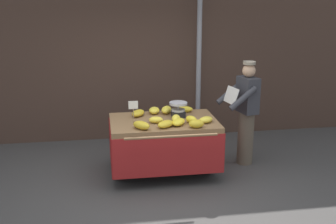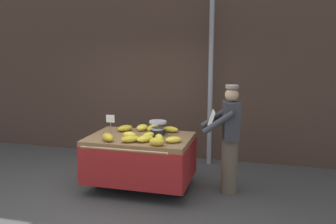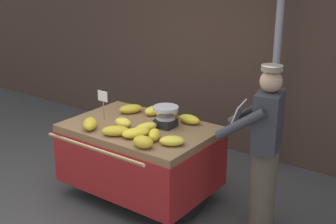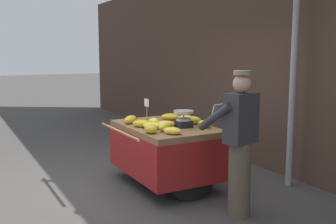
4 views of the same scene
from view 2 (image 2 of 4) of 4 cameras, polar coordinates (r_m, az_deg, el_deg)
The scene contains 19 objects.
ground_plane at distance 5.29m, azimuth -9.17°, elevation -14.99°, with size 60.00×60.00×0.00m, color #423F3D.
back_wall at distance 7.30m, azimuth -1.10°, elevation 6.36°, with size 16.00×0.24×3.49m, color #473328.
street_pole at distance 6.69m, azimuth 6.99°, elevation 5.14°, with size 0.09×0.09×3.31m, color gray.
banana_cart at distance 5.60m, azimuth -4.60°, elevation -6.34°, with size 1.64×1.29×0.88m.
weighing_scale at distance 5.57m, azimuth -1.69°, elevation -2.65°, with size 0.28×0.28×0.24m.
price_sign at distance 5.58m, azimuth -9.43°, elevation -1.41°, with size 0.14×0.01×0.34m.
banana_bunch_0 at distance 5.21m, azimuth -6.20°, elevation -4.40°, with size 0.16×0.29×0.10m, color gold.
banana_bunch_1 at distance 5.91m, azimuth -4.26°, elevation -2.56°, with size 0.17×0.25×0.11m, color yellow.
banana_bunch_2 at distance 5.78m, azimuth 0.41°, elevation -2.88°, with size 0.14×0.27×0.10m, color yellow.
banana_bunch_3 at distance 5.84m, azimuth -2.45°, elevation -2.65°, with size 0.16×0.28×0.12m, color yellow.
banana_bunch_4 at distance 5.21m, azimuth -1.47°, elevation -4.27°, with size 0.12×0.22×0.12m, color yellow.
banana_bunch_5 at distance 5.15m, azimuth 0.89°, elevation -4.56°, with size 0.16×0.25×0.09m, color yellow.
banana_bunch_6 at distance 5.38m, azimuth -3.27°, elevation -3.89°, with size 0.13×0.29×0.10m, color yellow.
banana_bunch_7 at distance 5.32m, azimuth -9.84°, elevation -4.10°, with size 0.15×0.29×0.12m, color gold.
banana_bunch_8 at distance 5.91m, azimuth -7.06°, elevation -2.65°, with size 0.16×0.28×0.10m, color gold.
banana_bunch_9 at distance 5.46m, azimuth -6.38°, elevation -3.74°, with size 0.15×0.21×0.10m, color yellow.
banana_bunch_10 at distance 5.00m, azimuth -1.85°, elevation -4.87°, with size 0.16×0.22×0.12m, color gold.
banana_bunch_11 at distance 5.22m, azimuth -3.77°, elevation -4.37°, with size 0.17×0.30×0.10m, color yellow.
vendor_person at distance 5.48m, azimuth 10.02°, elevation -4.38°, with size 0.65×0.60×1.71m.
Camera 2 is at (1.99, -4.35, 2.25)m, focal length 37.17 mm.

